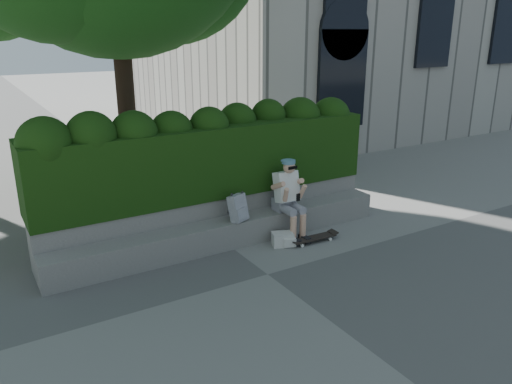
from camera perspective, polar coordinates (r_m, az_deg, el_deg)
ground at (r=7.55m, az=1.34°, el=-9.39°), size 80.00×80.00×0.00m
bench_ledge at (r=8.44m, az=-3.22°, el=-4.67°), size 6.00×0.45×0.45m
planter_wall at (r=8.78m, az=-4.69°, el=-2.74°), size 6.00×0.50×0.75m
hedge at (r=8.68m, az=-5.52°, el=3.75°), size 6.00×1.00×1.20m
person at (r=8.64m, az=3.72°, el=-0.39°), size 0.40×0.76×1.38m
skateboard at (r=8.66m, az=6.59°, el=-5.26°), size 0.84×0.24×0.09m
backpack_plaid at (r=8.26m, az=-2.07°, el=-1.84°), size 0.34×0.27×0.45m
backpack_ground at (r=8.47m, az=3.06°, el=-5.40°), size 0.41×0.35×0.23m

